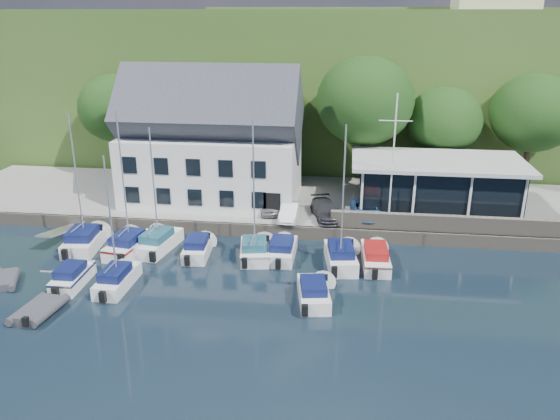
# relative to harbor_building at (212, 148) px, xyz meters

# --- Properties ---
(ground) EXTENTS (180.00, 180.00, 0.00)m
(ground) POSITION_rel_harbor_building_xyz_m (7.00, -16.50, -5.35)
(ground) COLOR black
(ground) RESTS_ON ground
(quay) EXTENTS (60.00, 13.00, 1.00)m
(quay) POSITION_rel_harbor_building_xyz_m (7.00, 1.00, -4.85)
(quay) COLOR gray
(quay) RESTS_ON ground
(quay_face) EXTENTS (60.00, 0.30, 1.00)m
(quay_face) POSITION_rel_harbor_building_xyz_m (7.00, -5.50, -4.85)
(quay_face) COLOR #6E6558
(quay_face) RESTS_ON ground
(hillside) EXTENTS (160.00, 75.00, 16.00)m
(hillside) POSITION_rel_harbor_building_xyz_m (7.00, 45.50, 2.65)
(hillside) COLOR #32501E
(hillside) RESTS_ON ground
(field_patch) EXTENTS (50.00, 30.00, 0.30)m
(field_patch) POSITION_rel_harbor_building_xyz_m (15.00, 53.50, 10.80)
(field_patch) COLOR #546532
(field_patch) RESTS_ON hillside
(harbor_building) EXTENTS (14.40, 8.20, 8.70)m
(harbor_building) POSITION_rel_harbor_building_xyz_m (0.00, 0.00, 0.00)
(harbor_building) COLOR silver
(harbor_building) RESTS_ON quay
(club_pavilion) EXTENTS (13.20, 7.20, 4.10)m
(club_pavilion) POSITION_rel_harbor_building_xyz_m (18.00, -0.50, -2.30)
(club_pavilion) COLOR black
(club_pavilion) RESTS_ON quay
(seawall) EXTENTS (18.00, 0.50, 1.20)m
(seawall) POSITION_rel_harbor_building_xyz_m (19.00, -5.10, -3.75)
(seawall) COLOR #6E6558
(seawall) RESTS_ON quay
(gangway) EXTENTS (1.20, 6.00, 1.40)m
(gangway) POSITION_rel_harbor_building_xyz_m (-9.50, -7.50, -5.35)
(gangway) COLOR silver
(gangway) RESTS_ON ground
(car_silver) EXTENTS (2.71, 4.15, 1.31)m
(car_silver) POSITION_rel_harbor_building_xyz_m (4.92, -2.58, -3.69)
(car_silver) COLOR #A0A0A5
(car_silver) RESTS_ON quay
(car_white) EXTENTS (1.37, 3.71, 1.21)m
(car_white) POSITION_rel_harbor_building_xyz_m (6.84, -4.04, -3.74)
(car_white) COLOR silver
(car_white) RESTS_ON quay
(car_dgrey) EXTENTS (2.90, 4.72, 1.28)m
(car_dgrey) POSITION_rel_harbor_building_xyz_m (9.55, -3.49, -3.71)
(car_dgrey) COLOR #2B2B2F
(car_dgrey) RESTS_ON quay
(car_blue) EXTENTS (2.05, 4.12, 1.35)m
(car_blue) POSITION_rel_harbor_building_xyz_m (12.65, -3.18, -3.67)
(car_blue) COLOR #315998
(car_blue) RESTS_ON quay
(flagpole) EXTENTS (2.30, 0.20, 9.58)m
(flagpole) POSITION_rel_harbor_building_xyz_m (14.26, -3.92, 0.44)
(flagpole) COLOR silver
(flagpole) RESTS_ON quay
(tree_0) EXTENTS (6.92, 6.92, 9.46)m
(tree_0) POSITION_rel_harbor_building_xyz_m (-10.59, 6.03, 0.38)
(tree_0) COLOR #12330F
(tree_0) RESTS_ON quay
(tree_1) EXTENTS (7.31, 7.31, 9.99)m
(tree_1) POSITION_rel_harbor_building_xyz_m (-3.97, 6.02, 0.65)
(tree_1) COLOR #12330F
(tree_1) RESTS_ON quay
(tree_2) EXTENTS (7.82, 7.82, 10.69)m
(tree_2) POSITION_rel_harbor_building_xyz_m (3.14, 5.05, 0.99)
(tree_2) COLOR #12330F
(tree_2) RESTS_ON quay
(tree_3) EXTENTS (8.35, 8.35, 11.41)m
(tree_3) POSITION_rel_harbor_building_xyz_m (12.32, 4.80, 1.35)
(tree_3) COLOR #12330F
(tree_3) RESTS_ON quay
(tree_4) EXTENTS (6.47, 6.47, 8.85)m
(tree_4) POSITION_rel_harbor_building_xyz_m (19.20, 5.87, 0.07)
(tree_4) COLOR #12330F
(tree_4) RESTS_ON quay
(tree_5) EXTENTS (7.31, 7.31, 9.99)m
(tree_5) POSITION_rel_harbor_building_xyz_m (26.59, 6.16, 0.64)
(tree_5) COLOR #12330F
(tree_5) RESTS_ON quay
(boat_r1_0) EXTENTS (2.90, 6.50, 9.52)m
(boat_r1_0) POSITION_rel_harbor_building_xyz_m (-7.20, -9.08, -0.59)
(boat_r1_0) COLOR white
(boat_r1_0) RESTS_ON ground
(boat_r1_1) EXTENTS (2.96, 6.58, 9.25)m
(boat_r1_1) POSITION_rel_harbor_building_xyz_m (-3.81, -9.28, -0.73)
(boat_r1_1) COLOR white
(boat_r1_1) RESTS_ON ground
(boat_r1_2) EXTENTS (3.01, 6.54, 9.07)m
(boat_r1_2) POSITION_rel_harbor_building_xyz_m (-1.96, -8.62, -0.82)
(boat_r1_2) COLOR white
(boat_r1_2) RESTS_ON ground
(boat_r1_3) EXTENTS (2.15, 5.53, 1.40)m
(boat_r1_3) POSITION_rel_harbor_building_xyz_m (1.04, -9.14, -4.65)
(boat_r1_3) COLOR white
(boat_r1_3) RESTS_ON ground
(boat_r1_4) EXTENTS (2.96, 5.56, 8.67)m
(boat_r1_4) POSITION_rel_harbor_building_xyz_m (5.03, -9.14, -1.02)
(boat_r1_4) COLOR white
(boat_r1_4) RESTS_ON ground
(boat_r1_5) EXTENTS (1.91, 5.60, 1.40)m
(boat_r1_5) POSITION_rel_harbor_building_xyz_m (6.86, -8.80, -4.65)
(boat_r1_5) COLOR white
(boat_r1_5) RESTS_ON ground
(boat_r1_6) EXTENTS (2.87, 6.34, 9.52)m
(boat_r1_6) POSITION_rel_harbor_building_xyz_m (10.86, -9.49, -0.59)
(boat_r1_6) COLOR white
(boat_r1_6) RESTS_ON ground
(boat_r1_7) EXTENTS (2.16, 6.56, 1.42)m
(boat_r1_7) POSITION_rel_harbor_building_xyz_m (13.14, -9.14, -4.64)
(boat_r1_7) COLOR white
(boat_r1_7) RESTS_ON ground
(boat_r2_0) EXTENTS (1.78, 5.19, 1.37)m
(boat_r2_0) POSITION_rel_harbor_building_xyz_m (-5.45, -14.37, -4.66)
(boat_r2_0) COLOR white
(boat_r2_0) RESTS_ON ground
(boat_r2_1) EXTENTS (1.83, 5.77, 8.48)m
(boat_r2_1) POSITION_rel_harbor_building_xyz_m (-2.58, -14.31, -1.11)
(boat_r2_1) COLOR white
(boat_r2_1) RESTS_ON ground
(boat_r2_3) EXTENTS (2.71, 5.67, 1.35)m
(boat_r2_3) POSITION_rel_harbor_building_xyz_m (9.40, -14.44, -4.68)
(boat_r2_3) COLOR white
(boat_r2_3) RESTS_ON ground
(dinghy_0) EXTENTS (2.67, 3.22, 0.65)m
(dinghy_0) POSITION_rel_harbor_building_xyz_m (-9.72, -14.72, -5.03)
(dinghy_0) COLOR #37373C
(dinghy_0) RESTS_ON ground
(dinghy_1) EXTENTS (2.31, 3.46, 0.76)m
(dinghy_1) POSITION_rel_harbor_building_xyz_m (-5.64, -17.98, -4.97)
(dinghy_1) COLOR #37373C
(dinghy_1) RESTS_ON ground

